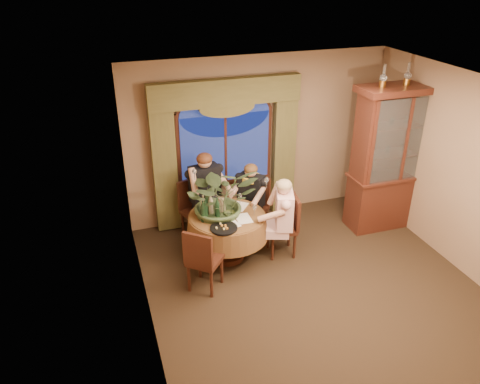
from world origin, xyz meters
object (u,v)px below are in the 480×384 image
object	(u,v)px
chair_back	(197,211)
person_back	(205,195)
chair_back_right	(253,208)
person_scarf	(251,200)
china_cabinet	(394,159)
person_pink	(284,220)
wine_bottle_2	(203,211)
chair_front_left	(205,258)
oil_lamp_center	(408,74)
wine_bottle_1	(217,208)
wine_bottle_0	(211,205)
wine_bottle_4	(203,206)
chair_right	(282,226)
dining_table	(227,237)
stoneware_vase	(221,205)
wine_bottle_3	(205,210)
oil_lamp_right	(431,72)
oil_lamp_left	(384,76)
olive_bowl	(230,214)
wine_bottle_5	(207,204)
centerpiece_plant	(220,172)

from	to	relation	value
chair_back	person_back	bearing A→B (deg)	167.13
chair_back_right	person_scarf	bearing A→B (deg)	54.29
china_cabinet	person_pink	world-z (taller)	china_cabinet
chair_back_right	person_back	bearing A→B (deg)	30.84
wine_bottle_2	chair_front_left	bearing A→B (deg)	-103.09
oil_lamp_center	wine_bottle_1	xyz separation A→B (m)	(-3.06, -0.21, -1.67)
wine_bottle_0	wine_bottle_1	distance (m)	0.14
wine_bottle_4	chair_right	bearing A→B (deg)	-11.25
chair_back_right	person_back	distance (m)	0.81
wine_bottle_1	dining_table	bearing A→B (deg)	17.07
stoneware_vase	wine_bottle_0	distance (m)	0.17
person_pink	stoneware_vase	bearing A→B (deg)	84.81
wine_bottle_2	wine_bottle_3	xyz separation A→B (m)	(0.04, 0.02, 0.00)
stoneware_vase	wine_bottle_1	size ratio (longest dim) A/B	0.76
chair_right	chair_back	bearing A→B (deg)	61.27
chair_back	chair_front_left	world-z (taller)	same
oil_lamp_right	chair_back	world-z (taller)	oil_lamp_right
dining_table	oil_lamp_left	size ratio (longest dim) A/B	3.60
chair_front_left	oil_lamp_right	bearing A→B (deg)	51.25
oil_lamp_right	olive_bowl	world-z (taller)	oil_lamp_right
wine_bottle_2	dining_table	bearing A→B (deg)	11.06
oil_lamp_center	person_scarf	distance (m)	3.06
oil_lamp_right	person_pink	bearing A→B (deg)	-170.32
person_pink	person_back	world-z (taller)	person_back
oil_lamp_center	wine_bottle_5	world-z (taller)	oil_lamp_center
oil_lamp_left	wine_bottle_4	xyz separation A→B (m)	(-2.81, -0.07, -1.67)
chair_back_right	chair_back	world-z (taller)	same
dining_table	olive_bowl	xyz separation A→B (m)	(0.03, -0.03, 0.40)
person_pink	wine_bottle_5	distance (m)	1.16
chair_front_left	stoneware_vase	world-z (taller)	stoneware_vase
person_scarf	olive_bowl	distance (m)	0.79
oil_lamp_center	person_scarf	size ratio (longest dim) A/B	0.27
wine_bottle_2	person_scarf	bearing A→B (deg)	33.22
olive_bowl	wine_bottle_1	xyz separation A→B (m)	(-0.19, -0.02, 0.14)
stoneware_vase	person_back	bearing A→B (deg)	97.22
chair_back	person_back	distance (m)	0.30
chair_back_right	chair_front_left	size ratio (longest dim) A/B	1.00
centerpiece_plant	wine_bottle_4	bearing A→B (deg)	-179.03
chair_front_left	person_pink	world-z (taller)	person_pink
person_pink	wine_bottle_4	xyz separation A→B (m)	(-1.12, 0.36, 0.25)
china_cabinet	centerpiece_plant	world-z (taller)	china_cabinet
wine_bottle_1	wine_bottle_0	bearing A→B (deg)	116.60
person_pink	wine_bottle_2	bearing A→B (deg)	99.19
wine_bottle_5	wine_bottle_3	bearing A→B (deg)	-110.03
wine_bottle_2	person_back	bearing A→B (deg)	74.22
oil_lamp_right	wine_bottle_0	size ratio (longest dim) A/B	1.03
wine_bottle_3	oil_lamp_right	bearing A→B (deg)	3.33
wine_bottle_3	chair_back	bearing A→B (deg)	86.95
dining_table	olive_bowl	size ratio (longest dim) A/B	7.13
wine_bottle_1	wine_bottle_4	bearing A→B (deg)	139.52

